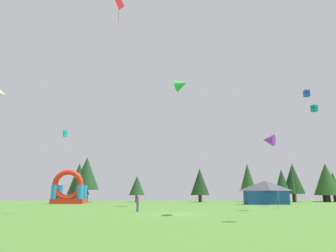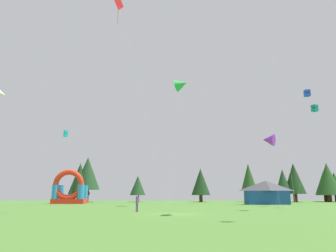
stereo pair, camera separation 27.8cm
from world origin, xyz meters
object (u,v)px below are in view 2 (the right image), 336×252
at_px(kite_blue_box, 307,93).
at_px(person_midfield, 137,202).
at_px(kite_teal_box, 315,108).
at_px(kite_cyan_box, 66,134).
at_px(inflatable_orange_dome, 69,192).
at_px(kite_red_diamond, 118,6).
at_px(kite_purple_delta, 268,140).
at_px(festival_tent, 266,192).
at_px(kite_green_delta, 181,84).

xyz_separation_m(kite_blue_box, person_midfield, (-26.39, -13.20, -16.73)).
xyz_separation_m(kite_teal_box, kite_blue_box, (1.26, 4.38, 3.68)).
height_order(kite_cyan_box, inflatable_orange_dome, kite_cyan_box).
bearing_deg(kite_red_diamond, kite_purple_delta, 13.65).
height_order(kite_cyan_box, kite_purple_delta, kite_cyan_box).
bearing_deg(kite_purple_delta, festival_tent, 72.66).
distance_m(person_midfield, festival_tent, 31.65).
height_order(kite_blue_box, kite_purple_delta, kite_blue_box).
distance_m(kite_blue_box, festival_tent, 18.86).
bearing_deg(kite_cyan_box, person_midfield, -55.91).
height_order(kite_blue_box, festival_tent, kite_blue_box).
bearing_deg(kite_purple_delta, kite_teal_box, 34.62).
distance_m(kite_blue_box, person_midfield, 33.92).
distance_m(kite_blue_box, inflatable_orange_dome, 46.32).
height_order(kite_teal_box, festival_tent, kite_teal_box).
xyz_separation_m(kite_blue_box, festival_tent, (-4.38, 9.52, -15.68)).
bearing_deg(kite_purple_delta, inflatable_orange_dome, 139.20).
height_order(kite_red_diamond, person_midfield, kite_red_diamond).
relative_size(kite_cyan_box, inflatable_orange_dome, 1.97).
xyz_separation_m(kite_blue_box, inflatable_orange_dome, (-40.94, 15.10, -15.54)).
relative_size(person_midfield, inflatable_orange_dome, 0.27).
bearing_deg(person_midfield, kite_green_delta, -161.03).
bearing_deg(inflatable_orange_dome, kite_red_diamond, -68.42).
height_order(kite_red_diamond, kite_purple_delta, kite_red_diamond).
bearing_deg(kite_red_diamond, inflatable_orange_dome, 111.58).
bearing_deg(kite_teal_box, kite_purple_delta, -145.38).
bearing_deg(kite_cyan_box, kite_red_diamond, -63.44).
distance_m(inflatable_orange_dome, festival_tent, 36.98).
xyz_separation_m(kite_purple_delta, person_midfield, (-15.62, -2.26, -7.24)).
distance_m(kite_red_diamond, person_midfield, 22.30).
bearing_deg(inflatable_orange_dome, kite_blue_box, -20.25).
xyz_separation_m(kite_red_diamond, kite_purple_delta, (18.13, 4.40, -14.81)).
relative_size(kite_teal_box, kite_purple_delta, 1.60).
distance_m(kite_red_diamond, inflatable_orange_dome, 38.83).
xyz_separation_m(kite_purple_delta, festival_tent, (6.39, 20.46, -6.20)).
bearing_deg(kite_teal_box, kite_red_diamond, -158.36).
relative_size(kite_teal_box, kite_red_diamond, 0.61).
bearing_deg(kite_green_delta, kite_blue_box, -4.79).
bearing_deg(kite_red_diamond, festival_tent, 45.40).
relative_size(kite_teal_box, festival_tent, 1.99).
relative_size(kite_blue_box, inflatable_orange_dome, 2.84).
xyz_separation_m(kite_green_delta, person_midfield, (-6.16, -14.90, -18.56)).
bearing_deg(person_midfield, festival_tent, 177.33).
relative_size(kite_teal_box, inflatable_orange_dome, 2.26).
relative_size(kite_green_delta, kite_cyan_box, 1.64).
bearing_deg(person_midfield, kite_teal_box, 150.77).
bearing_deg(inflatable_orange_dome, kite_cyan_box, -83.95).
xyz_separation_m(kite_cyan_box, inflatable_orange_dome, (-0.86, 8.07, -9.91)).
height_order(kite_cyan_box, kite_blue_box, kite_blue_box).
bearing_deg(kite_green_delta, person_midfield, -112.45).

